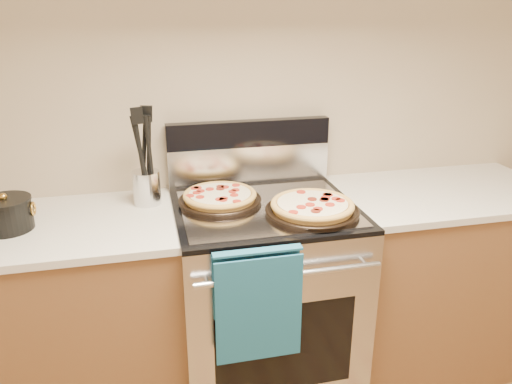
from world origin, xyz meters
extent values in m
plane|color=tan|center=(0.00, 2.00, 1.35)|extent=(4.00, 0.00, 4.00)
cube|color=#B7B7BC|center=(0.00, 1.65, 0.45)|extent=(0.76, 0.68, 0.90)
cube|color=black|center=(0.00, 1.31, 0.45)|extent=(0.56, 0.01, 0.40)
cube|color=black|center=(0.00, 1.65, 0.91)|extent=(0.76, 0.68, 0.02)
cube|color=silver|center=(0.00, 1.96, 1.01)|extent=(0.76, 0.06, 0.18)
cube|color=black|center=(0.00, 1.96, 1.16)|extent=(0.76, 0.06, 0.12)
cylinder|color=silver|center=(0.00, 1.27, 0.80)|extent=(0.70, 0.03, 0.03)
cube|color=gray|center=(0.00, 1.62, 0.92)|extent=(0.70, 0.55, 0.01)
cube|color=brown|center=(-0.88, 1.68, 0.44)|extent=(1.00, 0.62, 0.88)
cube|color=beige|center=(-0.88, 1.68, 0.90)|extent=(1.02, 0.64, 0.03)
cube|color=brown|center=(0.88, 1.68, 0.44)|extent=(1.00, 0.62, 0.88)
cube|color=beige|center=(0.88, 1.68, 0.90)|extent=(1.02, 0.64, 0.03)
cylinder|color=silver|center=(-0.48, 1.82, 0.98)|extent=(0.14, 0.14, 0.15)
cylinder|color=black|center=(-1.01, 1.67, 0.97)|extent=(0.19, 0.19, 0.11)
camera|label=1|loc=(-0.48, -0.24, 1.71)|focal=35.00mm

